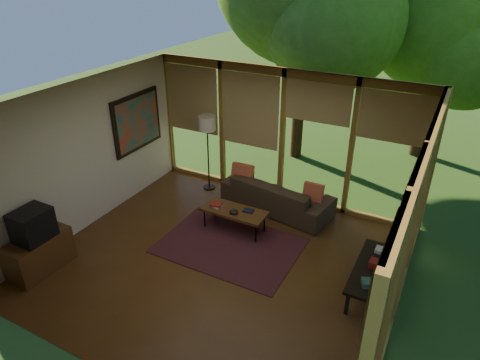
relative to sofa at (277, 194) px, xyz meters
The scene contains 24 objects.
floor 2.03m from the sofa, 94.20° to the right, with size 5.50×5.50×0.00m, color #573517.
ceiling 3.11m from the sofa, 94.20° to the right, with size 5.50×5.50×0.00m, color white.
wall_left 3.67m from the sofa, 145.38° to the right, with size 0.04×5.00×2.70m, color beige.
wall_front 4.62m from the sofa, 91.87° to the right, with size 5.50×0.04×2.70m, color beige.
window_wall_back 1.15m from the sofa, 106.35° to the left, with size 5.50×0.12×2.70m, color olive.
window_wall_right 3.44m from the sofa, 37.53° to the right, with size 0.12×5.00×2.70m, color olive.
tree_ne 5.60m from the sofa, 63.90° to the left, with size 3.46×3.46×5.13m.
rug 1.59m from the sofa, 98.22° to the right, with size 2.37×1.68×0.01m, color maroon.
sofa is the anchor object (origin of this frame).
pillow_left 0.80m from the sofa, behind, with size 0.44×0.15×0.44m, color #9B260E.
pillow_right 0.79m from the sofa, ahead, with size 0.37×0.12×0.37m, color #9B260E.
ct_book_lower 1.34m from the sofa, 123.78° to the right, with size 0.19×0.15×0.03m, color beige.
ct_book_upper 1.34m from the sofa, 123.78° to the right, with size 0.20×0.15×0.03m, color maroon.
ct_book_side 1.00m from the sofa, 98.25° to the right, with size 0.18×0.14×0.03m, color black.
ct_bowl 1.22m from the sofa, 106.44° to the right, with size 0.16×0.16×0.07m, color black.
media_cabinet 4.37m from the sofa, 126.81° to the right, with size 0.50×1.00×0.60m, color #573417.
television 4.39m from the sofa, 126.60° to the right, with size 0.45×0.55×0.50m, color black.
console_book_a 3.00m from the sofa, 41.21° to the right, with size 0.23×0.17×0.08m, color #305545.
console_book_b 2.73m from the sofa, 34.06° to the right, with size 0.23×0.16×0.10m, color maroon.
console_book_c 2.52m from the sofa, 26.50° to the right, with size 0.22×0.16×0.06m, color beige.
floor_lamp 1.98m from the sofa, behind, with size 0.36×0.36×1.65m.
coffee_table 1.13m from the sofa, 110.31° to the right, with size 1.20×0.50×0.43m.
side_console 2.75m from the sofa, 34.93° to the right, with size 0.60×1.40×0.46m.
wall_painting 3.17m from the sofa, 168.15° to the right, with size 0.06×1.35×1.15m.
Camera 1 is at (2.94, -4.86, 4.51)m, focal length 32.00 mm.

